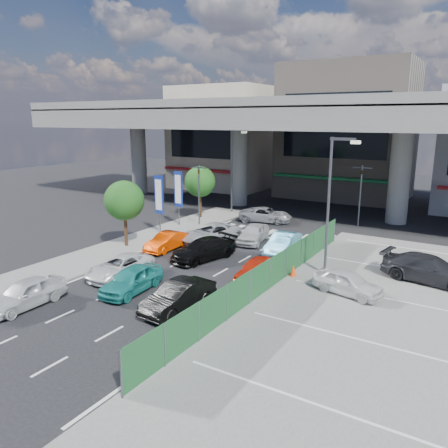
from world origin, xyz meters
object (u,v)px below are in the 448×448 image
Objects in this scene: wagon_silver_front_left at (210,233)px; parked_sedan_white at (348,283)px; kei_truck_front_right at (283,244)px; taxi_orange_right at (256,269)px; signboard_far at (178,191)px; sedan_white_front_mid at (253,233)px; taxi_orange_left at (167,241)px; hatch_black_mid_right at (178,296)px; street_lamp_right at (332,195)px; traffic_cone at (293,270)px; tree_near at (124,201)px; van_white_back_left at (26,293)px; traffic_light_left at (199,180)px; sedan_white_mid_left at (120,267)px; signboard_near at (159,196)px; sedan_black_mid at (204,249)px; tree_far at (200,182)px; crossing_wagon_silver at (266,215)px; street_lamp_left at (233,164)px; parked_sedan_dgrey at (429,269)px; taxi_teal_mid at (132,279)px.

parked_sedan_white is (11.59, -4.60, -0.00)m from wagon_silver_front_left.
wagon_silver_front_left is 1.19× the size of kei_truck_front_right.
wagon_silver_front_left is (-6.45, 5.02, 0.08)m from taxi_orange_right.
kei_truck_front_right is at bearing -13.02° from signboard_far.
taxi_orange_left is at bearing -141.75° from sedan_white_front_mid.
street_lamp_right is at bearing 66.52° from hatch_black_mid_right.
taxi_orange_left is (3.53, -6.01, -2.44)m from signboard_far.
traffic_cone is (8.14, -3.61, -0.28)m from wagon_silver_front_left.
taxi_orange_right is (10.91, -0.85, -2.78)m from tree_near.
van_white_back_left is 16.20m from parked_sedan_white.
traffic_light_left reaches higher than sedan_white_mid_left.
parked_sedan_white is at bearing -7.55° from wagon_silver_front_left.
signboard_near reaches higher than sedan_black_mid.
sedan_black_mid is at bearing -54.44° from tree_far.
traffic_cone is (-3.45, 1.00, -0.27)m from parked_sedan_white.
sedan_black_mid reaches higher than traffic_cone.
signboard_near reaches higher than parked_sedan_white.
traffic_light_left is at bearing 154.87° from kei_truck_front_right.
street_lamp_right is 2.17× the size of parked_sedan_white.
sedan_black_mid and kei_truck_front_right have the same top height.
hatch_black_mid_right is at bearing 27.38° from van_white_back_left.
crossing_wagon_silver is 6.55× the size of traffic_cone.
street_lamp_left is 1.73× the size of crossing_wagon_silver.
tree_near is 1.04× the size of crossing_wagon_silver.
signboard_near is 19.75m from parked_sedan_dgrey.
parked_sedan_dgrey is (20.22, -6.81, -2.58)m from tree_far.
hatch_black_mid_right is (8.85, -14.50, -3.25)m from traffic_light_left.
kei_truck_front_right reaches higher than parked_sedan_white.
tree_far reaches higher than taxi_teal_mid.
kei_truck_front_right is at bearing 64.03° from taxi_teal_mid.
crossing_wagon_silver reaches higher than traffic_cone.
signboard_near reaches higher than wagon_silver_front_left.
taxi_orange_left is (2.13, -7.02, -3.32)m from traffic_light_left.
hatch_black_mid_right reaches higher than parked_sedan_white.
street_lamp_right reaches higher than kei_truck_front_right.
hatch_black_mid_right is 11.01m from kei_truck_front_right.
taxi_orange_right is at bearing -13.10° from taxi_orange_left.
van_white_back_left is (2.38, -24.10, -4.08)m from street_lamp_left.
sedan_black_mid is at bearing -48.76° from wagon_silver_front_left.
traffic_cone is at bearing 124.27° from parked_sedan_dgrey.
traffic_light_left is 6.21m from wagon_silver_front_left.
sedan_white_front_mid is 12.44m from parked_sedan_dgrey.
kei_truck_front_right is at bearing -35.45° from sedan_white_front_mid.
street_lamp_left is 7.32m from signboard_far.
taxi_teal_mid is at bearing -134.06° from taxi_orange_right.
sedan_white_mid_left is at bearing -146.92° from street_lamp_right.
tree_far reaches higher than kei_truck_front_right.
signboard_far reaches higher than traffic_cone.
taxi_orange_left is at bearing 177.50° from traffic_cone.
tree_far is 0.97× the size of wagon_silver_front_left.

